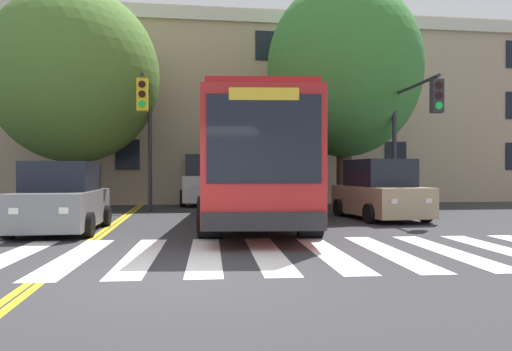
{
  "coord_description": "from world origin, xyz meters",
  "views": [
    {
      "loc": [
        0.08,
        -7.33,
        1.55
      ],
      "look_at": [
        2.03,
        6.61,
        1.44
      ],
      "focal_mm": 35.0,
      "sensor_mm": 36.0,
      "label": 1
    }
  ],
  "objects_px": {
    "car_white_behind_bus": "(205,181)",
    "street_tree_curbside_small": "(74,76)",
    "car_tan_far_lane": "(379,192)",
    "traffic_light_near_corner": "(411,120)",
    "city_bus": "(256,161)",
    "car_grey_near_lane": "(62,200)",
    "street_tree_curbside_large": "(344,69)",
    "traffic_light_overhead": "(147,119)"
  },
  "relations": [
    {
      "from": "car_grey_near_lane",
      "to": "street_tree_curbside_large",
      "type": "relative_size",
      "value": 0.42
    },
    {
      "from": "car_white_behind_bus",
      "to": "street_tree_curbside_small",
      "type": "xyz_separation_m",
      "value": [
        -5.2,
        -3.43,
        4.17
      ]
    },
    {
      "from": "car_white_behind_bus",
      "to": "traffic_light_near_corner",
      "type": "distance_m",
      "value": 10.4
    },
    {
      "from": "city_bus",
      "to": "car_tan_far_lane",
      "type": "height_order",
      "value": "city_bus"
    },
    {
      "from": "car_grey_near_lane",
      "to": "car_white_behind_bus",
      "type": "distance_m",
      "value": 11.02
    },
    {
      "from": "city_bus",
      "to": "street_tree_curbside_small",
      "type": "xyz_separation_m",
      "value": [
        -6.42,
        5.29,
        3.39
      ]
    },
    {
      "from": "car_tan_far_lane",
      "to": "traffic_light_near_corner",
      "type": "distance_m",
      "value": 2.76
    },
    {
      "from": "car_tan_far_lane",
      "to": "street_tree_curbside_small",
      "type": "relative_size",
      "value": 0.48
    },
    {
      "from": "city_bus",
      "to": "street_tree_curbside_small",
      "type": "bearing_deg",
      "value": 140.51
    },
    {
      "from": "city_bus",
      "to": "car_grey_near_lane",
      "type": "relative_size",
      "value": 2.85
    },
    {
      "from": "city_bus",
      "to": "street_tree_curbside_large",
      "type": "xyz_separation_m",
      "value": [
        4.34,
        4.91,
        3.9
      ]
    },
    {
      "from": "traffic_light_overhead",
      "to": "car_grey_near_lane",
      "type": "bearing_deg",
      "value": -111.72
    },
    {
      "from": "street_tree_curbside_small",
      "to": "street_tree_curbside_large",
      "type": "bearing_deg",
      "value": -1.99
    },
    {
      "from": "car_tan_far_lane",
      "to": "car_white_behind_bus",
      "type": "xyz_separation_m",
      "value": [
        -5.36,
        8.09,
        0.21
      ]
    },
    {
      "from": "city_bus",
      "to": "car_white_behind_bus",
      "type": "height_order",
      "value": "city_bus"
    },
    {
      "from": "city_bus",
      "to": "traffic_light_overhead",
      "type": "bearing_deg",
      "value": 139.42
    },
    {
      "from": "city_bus",
      "to": "street_tree_curbside_large",
      "type": "distance_m",
      "value": 7.63
    },
    {
      "from": "car_white_behind_bus",
      "to": "street_tree_curbside_large",
      "type": "bearing_deg",
      "value": -34.37
    },
    {
      "from": "car_grey_near_lane",
      "to": "street_tree_curbside_small",
      "type": "bearing_deg",
      "value": 99.64
    },
    {
      "from": "city_bus",
      "to": "car_grey_near_lane",
      "type": "xyz_separation_m",
      "value": [
        -5.26,
        -1.54,
        -1.05
      ]
    },
    {
      "from": "traffic_light_overhead",
      "to": "street_tree_curbside_small",
      "type": "bearing_deg",
      "value": 141.84
    },
    {
      "from": "car_tan_far_lane",
      "to": "traffic_light_overhead",
      "type": "height_order",
      "value": "traffic_light_overhead"
    },
    {
      "from": "car_white_behind_bus",
      "to": "car_tan_far_lane",
      "type": "bearing_deg",
      "value": -56.46
    },
    {
      "from": "car_tan_far_lane",
      "to": "traffic_light_near_corner",
      "type": "relative_size",
      "value": 0.85
    },
    {
      "from": "car_tan_far_lane",
      "to": "street_tree_curbside_small",
      "type": "distance_m",
      "value": 12.35
    },
    {
      "from": "traffic_light_near_corner",
      "to": "street_tree_curbside_small",
      "type": "xyz_separation_m",
      "value": [
        -11.86,
        4.25,
        1.98
      ]
    },
    {
      "from": "car_grey_near_lane",
      "to": "traffic_light_near_corner",
      "type": "relative_size",
      "value": 0.81
    },
    {
      "from": "car_white_behind_bus",
      "to": "car_grey_near_lane",
      "type": "bearing_deg",
      "value": -111.52
    },
    {
      "from": "car_grey_near_lane",
      "to": "traffic_light_overhead",
      "type": "xyz_separation_m",
      "value": [
        1.79,
        4.5,
        2.55
      ]
    },
    {
      "from": "street_tree_curbside_small",
      "to": "car_tan_far_lane",
      "type": "bearing_deg",
      "value": -23.81
    },
    {
      "from": "car_grey_near_lane",
      "to": "street_tree_curbside_small",
      "type": "relative_size",
      "value": 0.46
    },
    {
      "from": "city_bus",
      "to": "car_white_behind_bus",
      "type": "xyz_separation_m",
      "value": [
        -1.22,
        8.72,
        -0.78
      ]
    },
    {
      "from": "traffic_light_overhead",
      "to": "street_tree_curbside_small",
      "type": "height_order",
      "value": "street_tree_curbside_small"
    },
    {
      "from": "car_white_behind_bus",
      "to": "street_tree_curbside_large",
      "type": "distance_m",
      "value": 8.2
    },
    {
      "from": "city_bus",
      "to": "traffic_light_overhead",
      "type": "xyz_separation_m",
      "value": [
        -3.46,
        2.97,
        1.51
      ]
    },
    {
      "from": "traffic_light_near_corner",
      "to": "street_tree_curbside_large",
      "type": "distance_m",
      "value": 4.74
    },
    {
      "from": "city_bus",
      "to": "street_tree_curbside_large",
      "type": "relative_size",
      "value": 1.21
    },
    {
      "from": "street_tree_curbside_small",
      "to": "car_white_behind_bus",
      "type": "bearing_deg",
      "value": 33.39
    },
    {
      "from": "street_tree_curbside_large",
      "to": "street_tree_curbside_small",
      "type": "distance_m",
      "value": 10.78
    },
    {
      "from": "street_tree_curbside_small",
      "to": "traffic_light_overhead",
      "type": "bearing_deg",
      "value": -38.16
    },
    {
      "from": "car_white_behind_bus",
      "to": "street_tree_curbside_small",
      "type": "distance_m",
      "value": 7.5
    },
    {
      "from": "car_white_behind_bus",
      "to": "street_tree_curbside_large",
      "type": "xyz_separation_m",
      "value": [
        5.56,
        -3.8,
        4.68
      ]
    }
  ]
}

